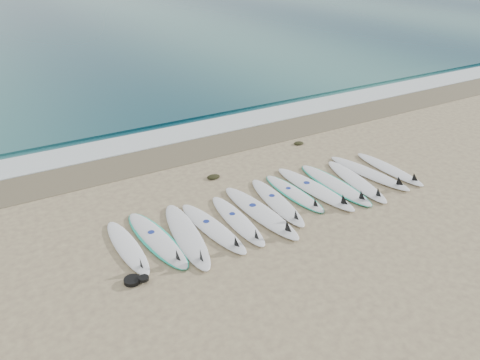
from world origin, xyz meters
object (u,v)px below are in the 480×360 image
surfboard_6 (278,202)px  leash_coil (135,280)px  surfboard_0 (128,248)px  surfboard_12 (390,169)px

surfboard_6 → leash_coil: bearing=-159.2°
surfboard_0 → surfboard_12: bearing=-2.0°
surfboard_12 → leash_coil: bearing=-172.6°
surfboard_6 → surfboard_12: bearing=5.2°
surfboard_12 → surfboard_6: bearing=179.2°
surfboard_6 → surfboard_12: (3.81, -0.07, -0.00)m
surfboard_0 → surfboard_12: 7.62m
surfboard_12 → leash_coil: size_ratio=5.38×
surfboard_0 → surfboard_6: surfboard_6 is taller
surfboard_6 → surfboard_0: bearing=-174.2°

